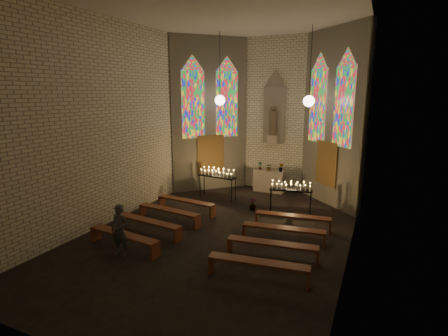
{
  "coord_description": "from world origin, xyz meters",
  "views": [
    {
      "loc": [
        4.56,
        -9.78,
        4.52
      ],
      "look_at": [
        -0.24,
        0.84,
        2.0
      ],
      "focal_mm": 28.0,
      "sensor_mm": 36.0,
      "label": 1
    }
  ],
  "objects_px": {
    "aisle_flower_pot": "(253,204)",
    "votive_stand_right": "(291,188)",
    "altar": "(269,181)",
    "votive_stand_left": "(217,174)",
    "visitor": "(120,230)"
  },
  "relations": [
    {
      "from": "altar",
      "to": "aisle_flower_pot",
      "type": "xyz_separation_m",
      "value": [
        0.2,
        -2.85,
        -0.26
      ]
    },
    {
      "from": "votive_stand_right",
      "to": "visitor",
      "type": "relative_size",
      "value": 1.1
    },
    {
      "from": "altar",
      "to": "votive_stand_right",
      "type": "distance_m",
      "value": 3.09
    },
    {
      "from": "aisle_flower_pot",
      "to": "votive_stand_right",
      "type": "bearing_deg",
      "value": 10.76
    },
    {
      "from": "votive_stand_right",
      "to": "votive_stand_left",
      "type": "bearing_deg",
      "value": 158.71
    },
    {
      "from": "votive_stand_left",
      "to": "visitor",
      "type": "height_order",
      "value": "visitor"
    },
    {
      "from": "votive_stand_left",
      "to": "votive_stand_right",
      "type": "distance_m",
      "value": 3.39
    },
    {
      "from": "altar",
      "to": "votive_stand_right",
      "type": "bearing_deg",
      "value": -57.74
    },
    {
      "from": "altar",
      "to": "votive_stand_left",
      "type": "xyz_separation_m",
      "value": [
        -1.72,
        -2.03,
        0.59
      ]
    },
    {
      "from": "altar",
      "to": "votive_stand_left",
      "type": "relative_size",
      "value": 0.8
    },
    {
      "from": "visitor",
      "to": "altar",
      "type": "bearing_deg",
      "value": 74.7
    },
    {
      "from": "aisle_flower_pot",
      "to": "votive_stand_right",
      "type": "relative_size",
      "value": 0.29
    },
    {
      "from": "altar",
      "to": "aisle_flower_pot",
      "type": "distance_m",
      "value": 2.87
    },
    {
      "from": "altar",
      "to": "votive_stand_left",
      "type": "bearing_deg",
      "value": -130.28
    },
    {
      "from": "aisle_flower_pot",
      "to": "votive_stand_left",
      "type": "distance_m",
      "value": 2.26
    }
  ]
}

